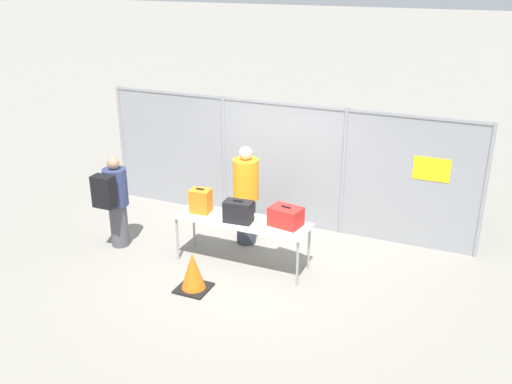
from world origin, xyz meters
name	(u,v)px	position (x,y,z in m)	size (l,w,h in m)	color
ground_plane	(242,262)	(0.00, 0.00, 0.00)	(120.00, 120.00, 0.00)	gray
fence_section	(282,162)	(0.02, 1.74, 1.21)	(7.09, 0.07, 2.32)	gray
inspection_table	(242,224)	(0.02, -0.05, 0.73)	(2.21, 0.67, 0.79)	silver
suitcase_orange	(201,201)	(-0.73, -0.02, 0.99)	(0.35, 0.28, 0.42)	orange
suitcase_black	(238,212)	(-0.01, -0.12, 0.96)	(0.47, 0.29, 0.37)	black
suitcase_red	(286,217)	(0.72, 0.05, 0.94)	(0.54, 0.43, 0.32)	red
traveler_hooded	(114,199)	(-2.23, -0.32, 0.89)	(0.40, 0.62, 1.62)	#4C4C51
security_worker_near	(246,194)	(-0.24, 0.70, 0.92)	(0.44, 0.44, 1.77)	#383D4C
utility_trailer	(368,183)	(1.30, 3.30, 0.45)	(3.85, 2.16, 0.77)	#4C6B47
traffic_cone	(193,273)	(-0.33, -1.05, 0.28)	(0.49, 0.49, 0.61)	black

